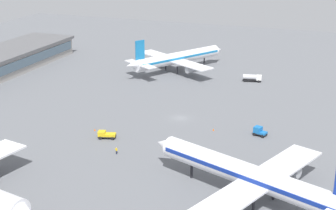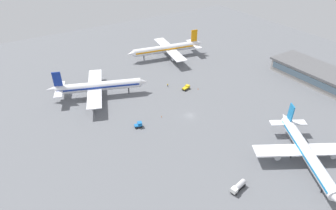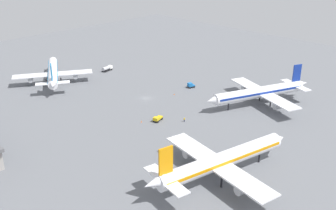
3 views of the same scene
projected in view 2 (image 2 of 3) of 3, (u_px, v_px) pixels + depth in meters
name	position (u px, v px, depth m)	size (l,w,h in m)	color
ground	(189.00, 115.00, 127.78)	(288.00, 288.00, 0.00)	slate
airplane_at_gate	(98.00, 86.00, 139.18)	(38.66, 46.88, 14.87)	white
airplane_taxiing	(306.00, 152.00, 100.52)	(40.80, 34.18, 13.79)	white
airplane_distant	(167.00, 49.00, 179.56)	(41.13, 50.64, 15.50)	white
baggage_tug	(139.00, 125.00, 120.10)	(2.96, 3.60, 2.30)	black
fuel_truck	(238.00, 187.00, 91.91)	(3.14, 6.54, 2.50)	black
pushback_tractor	(186.00, 87.00, 147.20)	(3.22, 4.76, 1.90)	black
ground_crew_worker	(168.00, 85.00, 149.58)	(0.47, 0.56, 1.67)	#1E2338
safety_cone_near_gate	(161.00, 117.00, 126.57)	(0.44, 0.44, 0.60)	#EA590C
safety_cone_mid_apron	(198.00, 89.00, 147.42)	(0.44, 0.44, 0.60)	#EA590C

